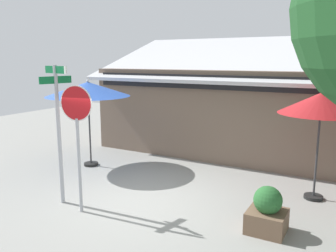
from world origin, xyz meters
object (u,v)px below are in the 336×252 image
stop_sign (77,125)px  sidewalk_planter (267,212)px  street_sign_post (58,122)px  patio_umbrella_royal_blue_left (88,90)px  patio_umbrella_crimson_center (321,104)px

stop_sign → sidewalk_planter: size_ratio=3.03×
street_sign_post → stop_sign: street_sign_post is taller
patio_umbrella_royal_blue_left → sidewalk_planter: patio_umbrella_royal_blue_left is taller
patio_umbrella_crimson_center → sidewalk_planter: 2.94m
stop_sign → patio_umbrella_royal_blue_left: stop_sign is taller
street_sign_post → patio_umbrella_royal_blue_left: size_ratio=1.18×
street_sign_post → patio_umbrella_crimson_center: size_ratio=1.21×
patio_umbrella_royal_blue_left → patio_umbrella_crimson_center: size_ratio=1.02×
street_sign_post → sidewalk_planter: (4.48, 0.92, -1.50)m
sidewalk_planter → patio_umbrella_royal_blue_left: bearing=164.6°
stop_sign → street_sign_post: bearing=167.5°
patio_umbrella_crimson_center → sidewalk_planter: patio_umbrella_crimson_center is taller
street_sign_post → stop_sign: 0.74m
street_sign_post → sidewalk_planter: size_ratio=3.46×
patio_umbrella_royal_blue_left → sidewalk_planter: (5.86, -1.61, -1.99)m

